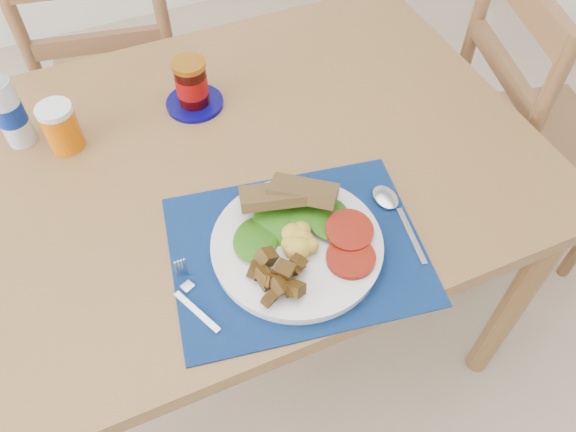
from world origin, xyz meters
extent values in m
plane|color=tan|center=(0.00, 0.00, 0.00)|extent=(4.00, 4.00, 0.00)
cube|color=brown|center=(0.00, 0.20, 0.73)|extent=(1.40, 0.90, 0.04)
cylinder|color=brown|center=(0.64, -0.19, 0.35)|extent=(0.06, 0.06, 0.71)
cylinder|color=brown|center=(0.64, 0.59, 0.35)|extent=(0.06, 0.06, 0.71)
cube|color=brown|center=(-0.07, 0.94, 0.43)|extent=(0.48, 0.47, 0.04)
cylinder|color=brown|center=(0.14, 1.08, 0.20)|extent=(0.04, 0.04, 0.41)
cylinder|color=brown|center=(-0.21, 1.14, 0.20)|extent=(0.04, 0.04, 0.41)
cylinder|color=brown|center=(0.07, 0.75, 0.20)|extent=(0.04, 0.04, 0.41)
cylinder|color=brown|center=(-0.27, 0.81, 0.20)|extent=(0.04, 0.04, 0.41)
cube|color=brown|center=(0.96, 0.18, 0.44)|extent=(0.50, 0.52, 0.04)
cylinder|color=brown|center=(1.18, 0.32, 0.21)|extent=(0.04, 0.04, 0.42)
cylinder|color=brown|center=(0.75, 0.04, 0.21)|extent=(0.04, 0.04, 0.42)
cylinder|color=brown|center=(0.84, 0.41, 0.21)|extent=(0.04, 0.04, 0.42)
cube|color=brown|center=(0.78, 0.23, 0.91)|extent=(0.12, 0.39, 0.49)
cube|color=black|center=(0.10, -0.07, 0.75)|extent=(0.50, 0.42, 0.00)
cylinder|color=silver|center=(0.10, -0.07, 0.76)|extent=(0.30, 0.30, 0.02)
ellipsoid|color=gold|center=(0.10, -0.08, 0.79)|extent=(0.07, 0.07, 0.03)
cylinder|color=#991605|center=(0.18, -0.12, 0.78)|extent=(0.09, 0.09, 0.01)
ellipsoid|color=#184108|center=(0.11, -0.03, 0.78)|extent=(0.16, 0.10, 0.02)
cube|color=brown|center=(0.12, 0.01, 0.81)|extent=(0.14, 0.12, 0.04)
cube|color=#B2B5BA|center=(-0.11, -0.12, 0.76)|extent=(0.05, 0.10, 0.00)
cube|color=#B2B5BA|center=(-0.11, -0.05, 0.76)|extent=(0.04, 0.06, 0.00)
cube|color=#B2B5BA|center=(0.30, -0.13, 0.76)|extent=(0.03, 0.13, 0.00)
ellipsoid|color=#B2B5BA|center=(0.30, -0.03, 0.76)|extent=(0.05, 0.06, 0.01)
cylinder|color=#ADBFCC|center=(-0.32, 0.42, 0.83)|extent=(0.06, 0.06, 0.15)
cylinder|color=navy|center=(-0.32, 0.42, 0.83)|extent=(0.06, 0.06, 0.05)
cylinder|color=#C85905|center=(-0.24, 0.36, 0.80)|extent=(0.07, 0.07, 0.10)
cylinder|color=#060555|center=(0.05, 0.38, 0.75)|extent=(0.13, 0.13, 0.01)
cylinder|color=black|center=(0.05, 0.38, 0.81)|extent=(0.07, 0.07, 0.09)
cylinder|color=maroon|center=(0.05, 0.38, 0.81)|extent=(0.07, 0.07, 0.04)
cylinder|color=#B16C1D|center=(0.05, 0.38, 0.86)|extent=(0.07, 0.07, 0.01)
camera|label=1|loc=(-0.15, -0.60, 1.59)|focal=35.00mm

